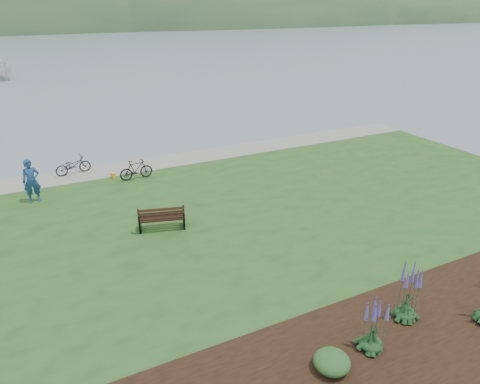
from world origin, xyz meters
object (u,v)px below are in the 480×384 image
object	(u,v)px
park_bench	(162,218)
bicycle_a	(73,165)
person	(31,177)
sailboat	(5,79)

from	to	relation	value
park_bench	bicycle_a	world-z (taller)	park_bench
person	sailboat	bearing A→B (deg)	91.80
person	bicycle_a	distance (m)	3.58
person	park_bench	bearing A→B (deg)	-50.10
person	bicycle_a	world-z (taller)	person
park_bench	sailboat	bearing A→B (deg)	112.77
person	sailboat	world-z (taller)	sailboat
park_bench	sailboat	world-z (taller)	sailboat
person	sailboat	size ratio (longest dim) A/B	0.10
sailboat	park_bench	bearing A→B (deg)	-93.54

